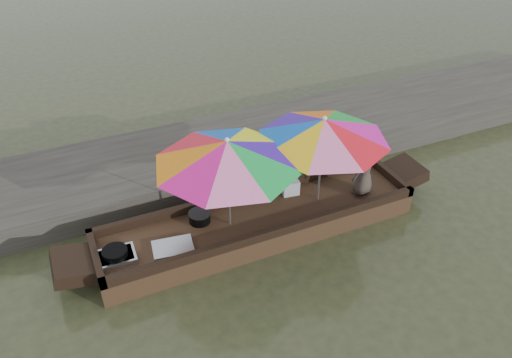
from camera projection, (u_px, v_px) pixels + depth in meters
name	position (u px, v px, depth m)	size (l,w,h in m)	color
water	(258.00, 232.00, 8.21)	(80.00, 80.00, 0.00)	#2E331E
dock	(212.00, 155.00, 9.72)	(22.00, 2.20, 0.50)	#2D2B26
boat_hull	(259.00, 224.00, 8.11)	(5.21, 1.20, 0.35)	#3E271C
cooking_pot	(115.00, 255.00, 7.12)	(0.36, 0.36, 0.19)	black
tray_crayfish	(115.00, 258.00, 7.15)	(0.59, 0.41, 0.09)	silver
tray_scallop	(173.00, 248.00, 7.34)	(0.59, 0.41, 0.06)	silver
charcoal_grill	(200.00, 218.00, 7.85)	(0.33, 0.33, 0.16)	black
supply_bag	(290.00, 187.00, 8.45)	(0.28, 0.22, 0.26)	silver
vendor	(365.00, 168.00, 8.26)	(0.49, 0.32, 1.00)	#3D342E
umbrella_bow	(229.00, 183.00, 7.41)	(2.21, 2.21, 1.55)	#FFF814
umbrella_stern	(321.00, 160.00, 7.95)	(2.09, 2.09, 1.55)	green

